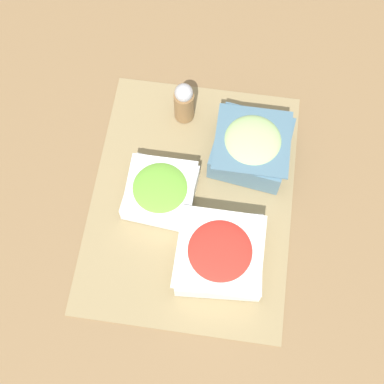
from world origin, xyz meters
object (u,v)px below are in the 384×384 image
at_px(cucumber_bowl, 252,146).
at_px(tomato_bowl, 220,254).
at_px(pepper_shaker, 184,102).
at_px(lettuce_bowl, 160,191).

distance_m(cucumber_bowl, tomato_bowl, 0.22).
xyz_separation_m(tomato_bowl, pepper_shaker, (0.29, 0.11, 0.02)).
bearing_deg(tomato_bowl, pepper_shaker, 20.16).
bearing_deg(tomato_bowl, cucumber_bowl, -9.08).
distance_m(cucumber_bowl, pepper_shaker, 0.16).
bearing_deg(pepper_shaker, tomato_bowl, -159.84).
bearing_deg(cucumber_bowl, tomato_bowl, 170.92).
xyz_separation_m(cucumber_bowl, pepper_shaker, (0.07, 0.14, 0.01)).
relative_size(cucumber_bowl, pepper_shaker, 1.56).
distance_m(lettuce_bowl, cucumber_bowl, 0.19).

